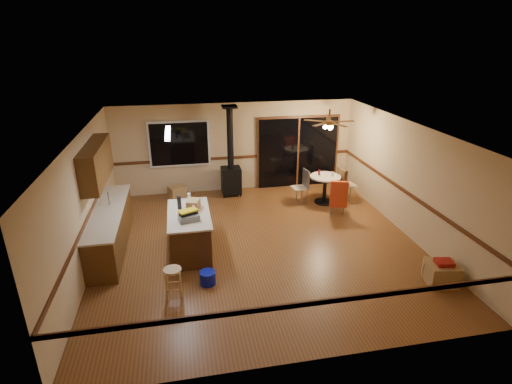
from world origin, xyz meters
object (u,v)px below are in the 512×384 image
object	(u,v)px
box_under_window	(178,192)
kitchen_island	(190,232)
toolbox_grey	(189,218)
box_corner_b	(433,268)
chair_right	(342,181)
blue_bucket	(208,278)
bar_stool	(173,283)
toolbox_black	(188,216)
box_corner_a	(442,274)
dining_table	(325,185)
chair_left	(303,183)
chair_near	(339,194)
wood_stove	(231,171)

from	to	relation	value
box_under_window	kitchen_island	bearing A→B (deg)	-85.41
toolbox_grey	box_corner_b	distance (m)	4.91
toolbox_grey	chair_right	world-z (taller)	toolbox_grey
blue_bucket	kitchen_island	bearing A→B (deg)	101.35
kitchen_island	box_under_window	distance (m)	3.12
bar_stool	box_under_window	bearing A→B (deg)	88.60
toolbox_grey	toolbox_black	xyz separation A→B (m)	(-0.01, 0.05, 0.03)
bar_stool	box_corner_a	distance (m)	4.99
dining_table	box_corner_a	world-z (taller)	dining_table
chair_left	chair_near	distance (m)	1.18
chair_left	chair_right	xyz separation A→B (m)	(1.11, -0.08, 0.01)
kitchen_island	dining_table	world-z (taller)	kitchen_island
kitchen_island	toolbox_black	size ratio (longest dim) A/B	4.90
bar_stool	blue_bucket	bearing A→B (deg)	24.87
chair_right	box_corner_b	xyz separation A→B (m)	(0.32, -3.89, -0.44)
blue_bucket	dining_table	xyz separation A→B (m)	(3.51, 3.29, 0.40)
chair_left	wood_stove	bearing A→B (deg)	153.31
toolbox_grey	chair_left	xyz separation A→B (m)	(3.17, 2.48, -0.37)
box_corner_b	bar_stool	bearing A→B (deg)	176.84
chair_left	box_corner_b	xyz separation A→B (m)	(1.43, -3.97, -0.43)
box_corner_a	box_corner_b	distance (m)	0.27
box_under_window	bar_stool	bearing A→B (deg)	-91.40
blue_bucket	chair_left	distance (m)	4.50
blue_bucket	box_corner_a	xyz separation A→B (m)	(4.34, -0.83, 0.08)
toolbox_black	blue_bucket	xyz separation A→B (m)	(0.27, -0.97, -0.87)
dining_table	box_corner_a	size ratio (longest dim) A/B	1.55
kitchen_island	dining_table	distance (m)	4.26
dining_table	box_corner_b	distance (m)	3.96
wood_stove	kitchen_island	bearing A→B (deg)	-113.09
kitchen_island	chair_near	world-z (taller)	chair_near
chair_near	box_under_window	distance (m)	4.54
toolbox_black	blue_bucket	distance (m)	1.33
blue_bucket	box_corner_a	size ratio (longest dim) A/B	0.56
kitchen_island	chair_left	bearing A→B (deg)	33.64
toolbox_black	box_corner_b	size ratio (longest dim) A/B	0.90
chair_near	box_under_window	xyz separation A→B (m)	(-4.06, 1.98, -0.42)
blue_bucket	bar_stool	bearing A→B (deg)	-155.13
box_under_window	chair_left	bearing A→B (deg)	-16.15
wood_stove	bar_stool	size ratio (longest dim) A/B	4.37
toolbox_grey	box_corner_b	xyz separation A→B (m)	(4.60, -1.49, -0.81)
wood_stove	chair_right	size ratio (longest dim) A/B	3.60
wood_stove	box_corner_a	world-z (taller)	wood_stove
kitchen_island	box_corner_a	world-z (taller)	kitchen_island
wood_stove	dining_table	xyz separation A→B (m)	(2.47, -1.05, -0.20)
blue_bucket	box_corner_b	size ratio (longest dim) A/B	0.80
box_corner_b	toolbox_black	bearing A→B (deg)	161.57
chair_near	box_corner_a	distance (m)	3.36
chair_right	chair_near	bearing A→B (deg)	-117.36
toolbox_grey	chair_left	distance (m)	4.04
bar_stool	chair_right	xyz separation A→B (m)	(4.65, 3.61, 0.31)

